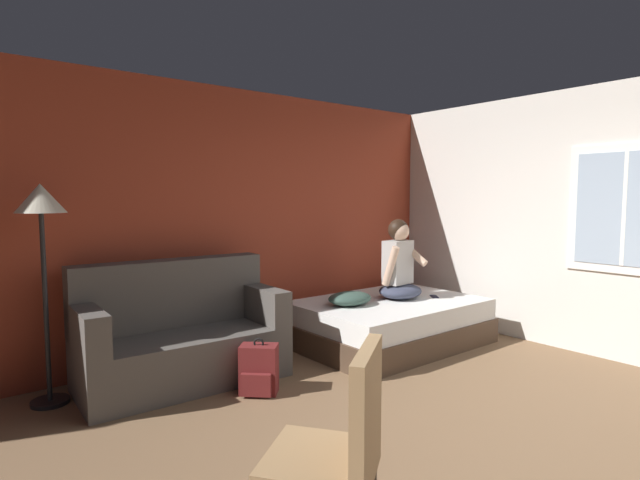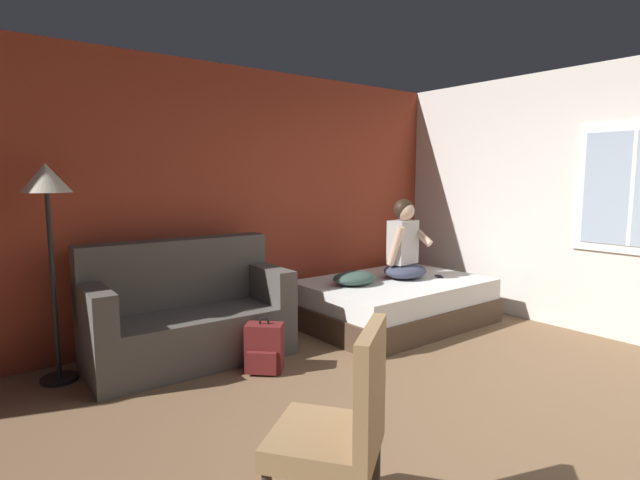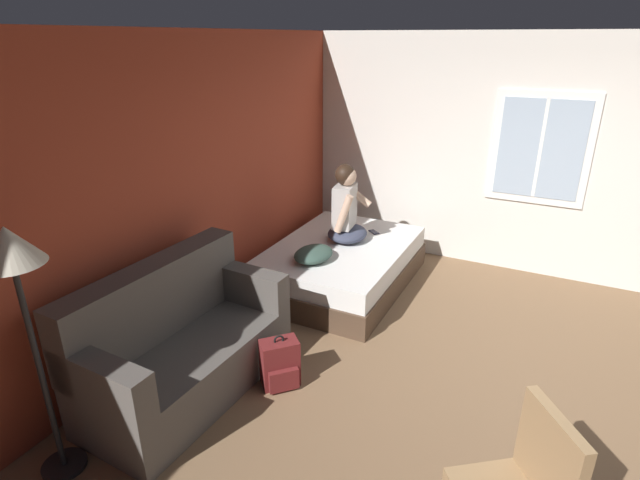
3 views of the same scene
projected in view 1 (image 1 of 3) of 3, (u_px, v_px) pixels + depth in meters
ground_plane at (524, 461)px, 3.03m from camera, size 40.00×40.00×0.00m
wall_back_accent at (252, 220)px, 5.38m from camera, size 9.87×0.16×2.70m
bed at (390, 322)px, 5.43m from camera, size 1.99×1.40×0.48m
couch at (180, 336)px, 4.33m from camera, size 1.73×0.89×1.04m
side_chair at (336, 449)px, 2.11m from camera, size 0.64×0.64×0.98m
person_seated at (399, 266)px, 5.50m from camera, size 0.57×0.50×0.88m
backpack at (259, 370)px, 4.05m from camera, size 0.35×0.35×0.46m
throw_pillow at (350, 298)px, 5.16m from camera, size 0.52×0.41×0.14m
cell_phone at (434, 296)px, 5.59m from camera, size 0.14×0.16×0.01m
floor_lamp at (41, 220)px, 3.74m from camera, size 0.36×0.36×1.70m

